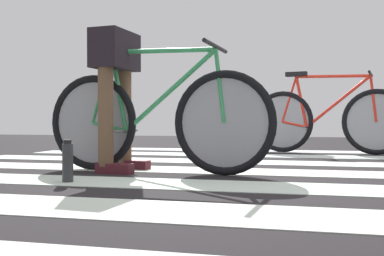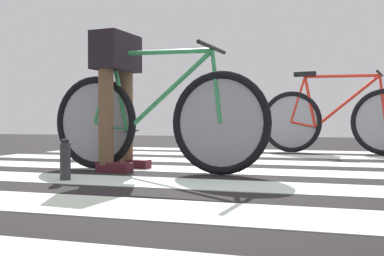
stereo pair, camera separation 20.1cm
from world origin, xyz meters
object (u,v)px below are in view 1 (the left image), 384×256
(cyclist_1_of_2, at_px, (116,81))
(water_bottle, at_px, (68,162))
(bicycle_1_of_2, at_px, (155,119))
(bicycle_2_of_2, at_px, (327,119))

(cyclist_1_of_2, xyz_separation_m, water_bottle, (-0.04, -0.65, -0.54))
(cyclist_1_of_2, bearing_deg, water_bottle, -87.56)
(bicycle_1_of_2, distance_m, bicycle_2_of_2, 2.59)
(bicycle_1_of_2, xyz_separation_m, bicycle_2_of_2, (1.31, 2.23, 0.00))
(bicycle_2_of_2, relative_size, water_bottle, 6.65)
(cyclist_1_of_2, bearing_deg, bicycle_1_of_2, -0.00)
(bicycle_1_of_2, xyz_separation_m, water_bottle, (-0.35, -0.62, -0.26))
(water_bottle, bearing_deg, cyclist_1_of_2, 86.48)
(bicycle_2_of_2, bearing_deg, cyclist_1_of_2, -115.24)
(water_bottle, bearing_deg, bicycle_1_of_2, 60.46)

